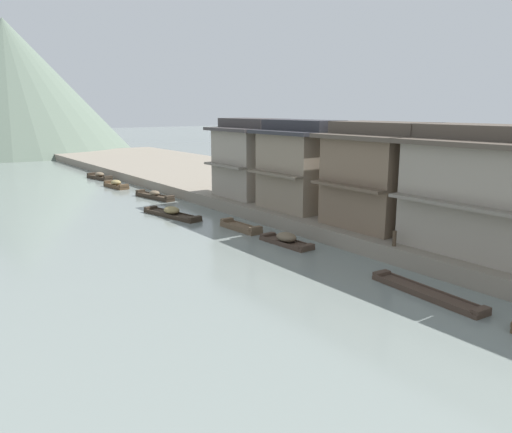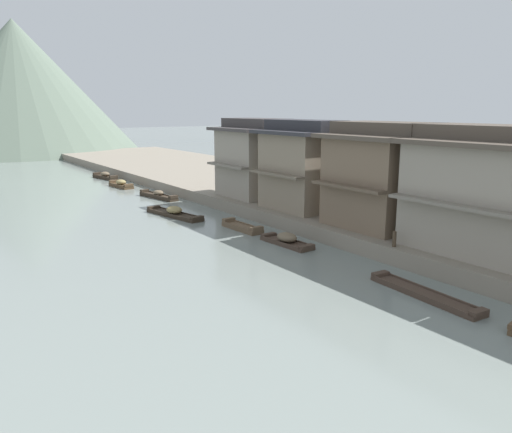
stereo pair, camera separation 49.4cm
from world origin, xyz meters
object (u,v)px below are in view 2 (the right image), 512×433
(boat_moored_third, at_px, (424,294))
(house_waterfront_tall, at_px, (383,176))
(boat_midriver_drifting, at_px, (174,213))
(boat_midriver_upstream, at_px, (158,195))
(house_waterfront_second, at_px, (496,191))
(boat_moored_second, at_px, (105,176))
(house_waterfront_narrow, at_px, (304,166))
(mooring_post_dock_mid, at_px, (394,239))
(boat_moored_nearest, at_px, (121,184))
(boat_upstream_distant, at_px, (287,240))
(house_waterfront_far, at_px, (256,158))
(boat_moored_far, at_px, (242,227))

(boat_moored_third, height_order, house_waterfront_tall, house_waterfront_tall)
(boat_moored_third, bearing_deg, boat_midriver_drifting, 94.60)
(boat_midriver_upstream, relative_size, house_waterfront_second, 0.61)
(boat_moored_second, relative_size, house_waterfront_narrow, 0.70)
(boat_midriver_upstream, distance_m, house_waterfront_narrow, 15.45)
(house_waterfront_second, relative_size, mooring_post_dock_mid, 10.22)
(boat_moored_nearest, distance_m, house_waterfront_second, 36.48)
(boat_midriver_drifting, xyz_separation_m, boat_upstream_distant, (1.98, -10.90, 0.02))
(boat_moored_third, xyz_separation_m, mooring_post_dock_mid, (2.56, 3.85, 1.18))
(boat_midriver_drifting, distance_m, boat_midriver_upstream, 8.06)
(boat_moored_second, bearing_deg, boat_midriver_drifting, -95.90)
(boat_moored_third, relative_size, house_waterfront_far, 0.91)
(boat_midriver_drifting, bearing_deg, boat_moored_far, -73.89)
(boat_moored_third, height_order, boat_upstream_distant, boat_upstream_distant)
(boat_moored_far, height_order, boat_midriver_upstream, boat_midriver_upstream)
(house_waterfront_far, bearing_deg, house_waterfront_second, -88.82)
(boat_moored_nearest, relative_size, boat_moored_far, 1.07)
(house_waterfront_tall, relative_size, house_waterfront_far, 1.04)
(boat_midriver_drifting, relative_size, house_waterfront_tall, 0.91)
(boat_midriver_upstream, xyz_separation_m, house_waterfront_far, (4.97, -7.99, 3.67))
(boat_moored_nearest, distance_m, boat_moored_far, 22.11)
(boat_moored_nearest, xyz_separation_m, boat_moored_third, (0.03, -36.47, -0.18))
(boat_moored_nearest, xyz_separation_m, mooring_post_dock_mid, (2.59, -32.62, 1.00))
(house_waterfront_tall, bearing_deg, boat_moored_far, 129.42)
(boat_moored_nearest, distance_m, mooring_post_dock_mid, 32.74)
(boat_moored_third, bearing_deg, house_waterfront_second, 6.33)
(boat_moored_nearest, distance_m, house_waterfront_tall, 29.69)
(boat_moored_nearest, bearing_deg, house_waterfront_tall, -78.69)
(boat_moored_second, xyz_separation_m, boat_midriver_upstream, (-0.20, -15.14, -0.04))
(boat_moored_nearest, relative_size, house_waterfront_tall, 0.59)
(boat_moored_far, distance_m, mooring_post_dock_mid, 10.84)
(boat_moored_third, height_order, boat_midriver_upstream, boat_midriver_upstream)
(boat_moored_third, height_order, boat_midriver_drifting, boat_midriver_drifting)
(boat_moored_far, relative_size, house_waterfront_narrow, 0.58)
(boat_midriver_drifting, bearing_deg, boat_midriver_upstream, 74.41)
(boat_moored_third, relative_size, house_waterfront_tall, 0.87)
(boat_moored_second, height_order, boat_midriver_drifting, boat_moored_second)
(boat_moored_far, bearing_deg, boat_moored_third, -90.68)
(house_waterfront_second, bearing_deg, boat_moored_third, -173.67)
(boat_midriver_drifting, height_order, mooring_post_dock_mid, mooring_post_dock_mid)
(boat_moored_second, bearing_deg, house_waterfront_narrow, -81.27)
(boat_moored_second, distance_m, house_waterfront_narrow, 29.95)
(boat_midriver_upstream, distance_m, house_waterfront_second, 28.58)
(boat_midriver_upstream, height_order, house_waterfront_tall, house_waterfront_tall)
(boat_moored_third, bearing_deg, boat_midriver_upstream, 89.00)
(mooring_post_dock_mid, bearing_deg, boat_midriver_drifting, 104.05)
(boat_moored_second, relative_size, house_waterfront_far, 0.70)
(boat_moored_second, xyz_separation_m, house_waterfront_tall, (5.05, -36.04, 3.62))
(boat_moored_nearest, relative_size, mooring_post_dock_mid, 4.77)
(boat_midriver_drifting, height_order, boat_midriver_upstream, boat_midriver_drifting)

